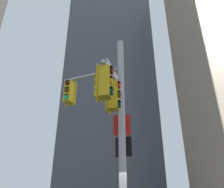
{
  "coord_description": "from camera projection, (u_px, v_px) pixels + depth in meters",
  "views": [
    {
      "loc": [
        -2.04,
        -7.75,
        1.51
      ],
      "look_at": [
        -0.28,
        0.39,
        5.58
      ],
      "focal_mm": 36.72,
      "sensor_mm": 36.0,
      "label": 1
    }
  ],
  "objects": [
    {
      "name": "signal_pole_assembly",
      "position": [
        108.0,
        108.0,
        8.44
      ],
      "size": [
        2.62,
        3.88,
        7.96
      ],
      "color": "#B2B2B5",
      "rests_on": "ground"
    },
    {
      "name": "building_mid_block",
      "position": [
        104.0,
        80.0,
        40.53
      ],
      "size": [
        13.85,
        13.85,
        42.98
      ],
      "primitive_type": "cube",
      "color": "#4C5460",
      "rests_on": "ground"
    }
  ]
}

